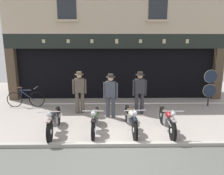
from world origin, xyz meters
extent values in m
cube|color=#9B928B|center=(0.00, 5.00, -0.04)|extent=(22.94, 10.00, 0.08)
cube|color=#A19E95|center=(0.00, 0.08, 0.01)|extent=(22.94, 0.16, 0.18)
cube|color=black|center=(0.00, 7.30, 1.30)|extent=(10.06, 4.00, 2.60)
cube|color=#4C3D2D|center=(-5.25, 5.18, 1.30)|extent=(0.44, 0.36, 2.60)
cube|color=#4C3D2D|center=(5.25, 5.18, 1.30)|extent=(0.44, 0.36, 2.60)
cube|color=#23282D|center=(0.00, 5.55, 1.43)|extent=(9.63, 0.03, 2.18)
cube|color=black|center=(0.00, 5.12, 2.95)|extent=(10.94, 0.24, 0.70)
cube|color=#C6B789|center=(-3.52, 4.99, 2.95)|extent=(0.14, 0.03, 0.16)
cube|color=#C6B789|center=(-2.33, 4.99, 2.95)|extent=(0.14, 0.03, 0.17)
cube|color=#C6B789|center=(-1.18, 4.99, 2.95)|extent=(0.14, 0.03, 0.18)
cube|color=#C6B789|center=(0.02, 4.99, 2.95)|extent=(0.14, 0.03, 0.22)
cube|color=#C6B789|center=(1.19, 4.99, 2.95)|extent=(0.14, 0.03, 0.17)
cube|color=#C6B789|center=(2.35, 4.99, 2.95)|extent=(0.14, 0.03, 0.21)
cube|color=#C6B789|center=(3.49, 4.99, 2.95)|extent=(0.14, 0.03, 0.20)
cube|color=#BCA88D|center=(0.00, 5.20, 4.61)|extent=(10.94, 0.40, 2.61)
cube|color=#23282D|center=(-2.34, 4.99, 4.61)|extent=(0.90, 0.02, 1.30)
cube|color=#BCA88D|center=(-2.34, 4.95, 3.91)|extent=(1.10, 0.12, 0.10)
cube|color=#23282D|center=(1.98, 4.99, 4.61)|extent=(0.90, 0.02, 1.30)
cube|color=#BCA88D|center=(1.98, 4.95, 3.91)|extent=(1.10, 0.12, 0.10)
cylinder|color=black|center=(-2.08, 0.33, 0.33)|extent=(0.12, 0.66, 0.66)
cylinder|color=silver|center=(-2.08, 0.33, 0.33)|extent=(0.11, 0.15, 0.15)
cylinder|color=black|center=(-2.18, 1.68, 0.33)|extent=(0.13, 0.66, 0.66)
cylinder|color=silver|center=(-2.18, 1.68, 0.33)|extent=(0.12, 0.15, 0.15)
cube|color=gray|center=(-2.13, 1.01, 0.45)|extent=(0.16, 1.25, 0.07)
cube|color=slate|center=(-2.13, 1.01, 0.38)|extent=(0.22, 0.33, 0.26)
ellipsoid|color=black|center=(-2.12, 0.84, 0.65)|extent=(0.25, 0.47, 0.20)
ellipsoid|color=#38281E|center=(-2.15, 1.25, 0.63)|extent=(0.22, 0.31, 0.10)
cube|color=gray|center=(-2.08, 0.33, 0.68)|extent=(0.13, 0.37, 0.04)
sphere|color=silver|center=(-2.08, 0.39, 0.83)|extent=(0.15, 0.15, 0.15)
cylinder|color=silver|center=(-2.08, 0.39, 0.91)|extent=(0.62, 0.07, 0.02)
cylinder|color=silver|center=(-2.08, 0.37, 0.62)|extent=(0.05, 0.23, 0.62)
cylinder|color=black|center=(-0.84, 0.45, 0.31)|extent=(0.09, 0.62, 0.62)
cylinder|color=silver|center=(-0.84, 0.45, 0.31)|extent=(0.10, 0.14, 0.14)
cylinder|color=black|center=(-0.80, 1.77, 0.31)|extent=(0.10, 0.62, 0.62)
cylinder|color=silver|center=(-0.80, 1.77, 0.31)|extent=(0.11, 0.14, 0.14)
cube|color=black|center=(-0.82, 1.11, 0.43)|extent=(0.10, 1.21, 0.07)
cube|color=slate|center=(-0.82, 1.11, 0.36)|extent=(0.21, 0.33, 0.26)
ellipsoid|color=#33502A|center=(-0.82, 0.95, 0.63)|extent=(0.23, 0.47, 0.20)
ellipsoid|color=#38281E|center=(-0.81, 1.35, 0.61)|extent=(0.21, 0.31, 0.10)
cube|color=black|center=(-0.84, 0.45, 0.64)|extent=(0.11, 0.36, 0.04)
sphere|color=silver|center=(-0.84, 0.51, 0.81)|extent=(0.15, 0.15, 0.15)
cylinder|color=silver|center=(-0.84, 0.51, 0.89)|extent=(0.62, 0.04, 0.02)
cylinder|color=silver|center=(-0.84, 0.49, 0.60)|extent=(0.04, 0.28, 0.60)
cylinder|color=black|center=(0.39, 0.42, 0.33)|extent=(0.11, 0.66, 0.65)
cylinder|color=silver|center=(0.39, 0.42, 0.33)|extent=(0.11, 0.15, 0.14)
cylinder|color=black|center=(0.30, 1.85, 0.33)|extent=(0.12, 0.66, 0.65)
cylinder|color=silver|center=(0.30, 1.85, 0.33)|extent=(0.12, 0.15, 0.14)
cube|color=black|center=(0.34, 1.14, 0.45)|extent=(0.15, 1.32, 0.07)
cube|color=slate|center=(0.34, 1.14, 0.38)|extent=(0.22, 0.33, 0.26)
ellipsoid|color=#A9A091|center=(0.35, 0.97, 0.65)|extent=(0.25, 0.47, 0.20)
ellipsoid|color=#38281E|center=(0.33, 1.40, 0.63)|extent=(0.22, 0.31, 0.10)
cube|color=black|center=(0.39, 0.42, 0.67)|extent=(0.12, 0.37, 0.04)
sphere|color=silver|center=(0.39, 0.48, 0.83)|extent=(0.15, 0.15, 0.15)
cylinder|color=silver|center=(0.39, 0.48, 0.91)|extent=(0.62, 0.06, 0.02)
cylinder|color=silver|center=(0.39, 0.46, 0.62)|extent=(0.05, 0.29, 0.60)
cylinder|color=black|center=(1.49, 0.37, 0.31)|extent=(0.09, 0.63, 0.63)
cylinder|color=silver|center=(1.49, 0.37, 0.31)|extent=(0.11, 0.14, 0.14)
cylinder|color=black|center=(1.54, 1.73, 0.31)|extent=(0.10, 0.63, 0.63)
cylinder|color=silver|center=(1.54, 1.73, 0.31)|extent=(0.12, 0.14, 0.14)
cube|color=gray|center=(1.52, 1.05, 0.43)|extent=(0.12, 1.26, 0.07)
cube|color=slate|center=(1.52, 1.05, 0.36)|extent=(0.21, 0.33, 0.26)
ellipsoid|color=maroon|center=(1.51, 0.89, 0.63)|extent=(0.24, 0.47, 0.20)
ellipsoid|color=#38281E|center=(1.52, 1.29, 0.61)|extent=(0.21, 0.31, 0.10)
cube|color=gray|center=(1.49, 0.37, 0.65)|extent=(0.11, 0.36, 0.04)
sphere|color=silver|center=(1.49, 0.43, 0.81)|extent=(0.15, 0.15, 0.15)
cylinder|color=silver|center=(1.49, 0.43, 0.89)|extent=(0.62, 0.05, 0.02)
cylinder|color=silver|center=(1.49, 0.41, 0.60)|extent=(0.05, 0.27, 0.61)
cylinder|color=brown|center=(-1.45, 2.94, 0.45)|extent=(0.15, 0.15, 0.90)
cylinder|color=brown|center=(-1.67, 2.92, 0.45)|extent=(0.15, 0.15, 0.90)
cube|color=brown|center=(-1.56, 2.93, 1.17)|extent=(0.41, 0.27, 0.57)
cube|color=silver|center=(-1.58, 3.04, 1.23)|extent=(0.14, 0.04, 0.32)
cube|color=maroon|center=(-1.58, 3.06, 1.22)|extent=(0.05, 0.02, 0.29)
cylinder|color=brown|center=(-1.33, 2.96, 1.12)|extent=(0.09, 0.09, 0.58)
cylinder|color=brown|center=(-1.80, 2.90, 1.12)|extent=(0.09, 0.09, 0.58)
sphere|color=beige|center=(-1.56, 2.93, 1.56)|extent=(0.20, 0.20, 0.20)
cylinder|color=brown|center=(-1.56, 2.93, 1.62)|extent=(0.34, 0.34, 0.01)
cylinder|color=brown|center=(-1.56, 2.93, 1.67)|extent=(0.21, 0.21, 0.11)
cylinder|color=#3D424C|center=(-0.20, 2.40, 0.42)|extent=(0.15, 0.15, 0.84)
cylinder|color=#3D424C|center=(-0.41, 2.43, 0.42)|extent=(0.15, 0.15, 0.84)
cube|color=#3D424C|center=(-0.30, 2.41, 1.12)|extent=(0.41, 0.27, 0.60)
cube|color=silver|center=(-0.29, 2.53, 1.19)|extent=(0.14, 0.04, 0.34)
cube|color=#47234C|center=(-0.29, 2.54, 1.18)|extent=(0.05, 0.02, 0.31)
cylinder|color=#3D424C|center=(-0.07, 2.38, 1.06)|extent=(0.09, 0.09, 0.64)
cylinder|color=#3D424C|center=(-0.54, 2.45, 1.06)|extent=(0.09, 0.09, 0.64)
sphere|color=beige|center=(-0.30, 2.41, 1.53)|extent=(0.21, 0.21, 0.21)
cylinder|color=#332D28|center=(-0.30, 2.41, 1.59)|extent=(0.36, 0.36, 0.01)
cylinder|color=#332D28|center=(-0.30, 2.41, 1.65)|extent=(0.22, 0.22, 0.12)
cylinder|color=#2D2D33|center=(0.98, 2.82, 0.44)|extent=(0.15, 0.15, 0.89)
cylinder|color=#2D2D33|center=(0.76, 2.82, 0.44)|extent=(0.15, 0.15, 0.89)
cube|color=#2D2D33|center=(0.87, 2.82, 1.15)|extent=(0.38, 0.22, 0.58)
cube|color=silver|center=(0.87, 2.93, 1.22)|extent=(0.14, 0.02, 0.32)
cube|color=maroon|center=(0.87, 2.94, 1.21)|extent=(0.05, 0.01, 0.30)
cylinder|color=#2D2D33|center=(1.11, 2.82, 1.08)|extent=(0.09, 0.09, 0.64)
cylinder|color=#2D2D33|center=(0.64, 2.82, 1.08)|extent=(0.09, 0.09, 0.64)
sphere|color=tan|center=(0.87, 2.82, 1.56)|extent=(0.21, 0.21, 0.21)
cylinder|color=#332D28|center=(0.87, 2.82, 1.62)|extent=(0.36, 0.36, 0.01)
cylinder|color=#332D28|center=(0.87, 2.82, 1.67)|extent=(0.22, 0.22, 0.12)
cylinder|color=#232328|center=(4.21, 3.81, 0.85)|extent=(0.06, 0.06, 1.71)
cylinder|color=#192338|center=(4.21, 3.79, 1.39)|extent=(0.57, 0.03, 0.57)
torus|color=beige|center=(4.21, 3.80, 1.39)|extent=(0.60, 0.04, 0.60)
cylinder|color=#192338|center=(4.21, 3.79, 0.74)|extent=(0.57, 0.03, 0.57)
torus|color=beige|center=(4.21, 3.80, 0.74)|extent=(0.60, 0.04, 0.60)
cube|color=beige|center=(-1.69, 5.40, 1.67)|extent=(0.66, 0.02, 0.98)
cube|color=#232328|center=(-1.69, 5.39, 2.06)|extent=(0.66, 0.01, 0.20)
cube|color=silver|center=(-2.72, 5.40, 1.59)|extent=(0.82, 0.02, 1.02)
cube|color=#1E3323|center=(-2.72, 5.39, 2.00)|extent=(0.82, 0.01, 0.20)
torus|color=black|center=(-3.66, 3.87, 0.33)|extent=(0.70, 0.05, 0.70)
torus|color=black|center=(-4.66, 3.86, 0.33)|extent=(0.70, 0.05, 0.70)
cylinder|color=navy|center=(-4.06, 3.87, 0.51)|extent=(0.57, 0.04, 0.45)
cylinder|color=navy|center=(-4.16, 3.87, 0.77)|extent=(0.55, 0.04, 0.03)
cylinder|color=navy|center=(-4.34, 3.86, 0.63)|extent=(0.08, 0.03, 0.52)
ellipsoid|color=#332319|center=(-4.38, 3.86, 0.89)|extent=(0.24, 0.12, 0.06)
cylinder|color=silver|center=(-3.66, 3.87, 0.89)|extent=(0.03, 0.50, 0.02)
camera|label=1|loc=(-0.38, -5.15, 2.78)|focal=32.61mm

